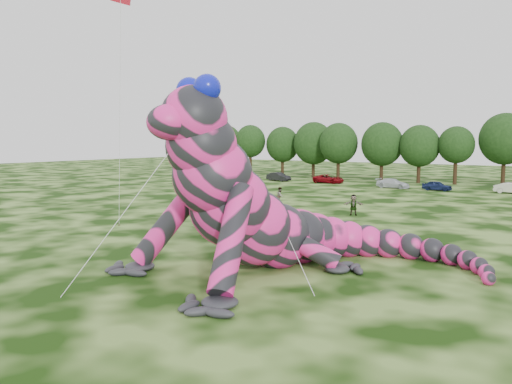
{
  "coord_description": "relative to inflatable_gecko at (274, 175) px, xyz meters",
  "views": [
    {
      "loc": [
        17.27,
        -21.04,
        6.68
      ],
      "look_at": [
        3.23,
        0.17,
        4.0
      ],
      "focal_mm": 35.0,
      "sensor_mm": 36.0,
      "label": 1
    }
  ],
  "objects": [
    {
      "name": "ground",
      "position": [
        -3.71,
        -1.17,
        -4.81
      ],
      "size": [
        240.0,
        240.0,
        0.0
      ],
      "primitive_type": "plane",
      "color": "#16330A",
      "rests_on": "ground"
    },
    {
      "name": "inflatable_gecko",
      "position": [
        0.0,
        0.0,
        0.0
      ],
      "size": [
        21.36,
        23.31,
        9.62
      ],
      "primitive_type": null,
      "rotation": [
        0.0,
        0.0,
        -0.31
      ],
      "color": "#F0258B",
      "rests_on": "ground"
    },
    {
      "name": "flying_kite",
      "position": [
        -13.5,
        1.91,
        10.3
      ],
      "size": [
        3.98,
        2.56,
        17.1
      ],
      "color": "red",
      "rests_on": "ground"
    },
    {
      "name": "tree_0",
      "position": [
        -58.27,
        58.07,
        -0.06
      ],
      "size": [
        6.91,
        6.22,
        9.51
      ],
      "primitive_type": null,
      "color": "black",
      "rests_on": "ground"
    },
    {
      "name": "tree_1",
      "position": [
        -52.07,
        56.88,
        0.09
      ],
      "size": [
        6.74,
        6.07,
        9.81
      ],
      "primitive_type": null,
      "color": "black",
      "rests_on": "ground"
    },
    {
      "name": "tree_2",
      "position": [
        -46.73,
        57.59,
        0.01
      ],
      "size": [
        7.04,
        6.34,
        9.64
      ],
      "primitive_type": null,
      "color": "black",
      "rests_on": "ground"
    },
    {
      "name": "tree_3",
      "position": [
        -39.43,
        55.9,
        -0.09
      ],
      "size": [
        5.81,
        5.23,
        9.44
      ],
      "primitive_type": null,
      "color": "black",
      "rests_on": "ground"
    },
    {
      "name": "tree_4",
      "position": [
        -33.36,
        57.54,
        -0.28
      ],
      "size": [
        6.22,
        5.6,
        9.06
      ],
      "primitive_type": null,
      "color": "black",
      "rests_on": "ground"
    },
    {
      "name": "tree_5",
      "position": [
        -26.84,
        57.27,
        0.09
      ],
      "size": [
        7.16,
        6.44,
        9.8
      ],
      "primitive_type": null,
      "color": "black",
      "rests_on": "ground"
    },
    {
      "name": "tree_6",
      "position": [
        -21.27,
        55.52,
        -0.06
      ],
      "size": [
        6.52,
        5.86,
        9.49
      ],
      "primitive_type": null,
      "color": "black",
      "rests_on": "ground"
    },
    {
      "name": "tree_7",
      "position": [
        -13.8,
        55.64,
        -0.07
      ],
      "size": [
        6.68,
        6.01,
        9.48
      ],
      "primitive_type": null,
      "color": "black",
      "rests_on": "ground"
    },
    {
      "name": "tree_8",
      "position": [
        -7.93,
        55.82,
        -0.34
      ],
      "size": [
        6.14,
        5.53,
        8.94
      ],
      "primitive_type": null,
      "color": "black",
      "rests_on": "ground"
    },
    {
      "name": "tree_9",
      "position": [
        -2.65,
        56.18,
        -0.47
      ],
      "size": [
        5.27,
        4.74,
        8.68
      ],
      "primitive_type": null,
      "color": "black",
      "rests_on": "ground"
    },
    {
      "name": "tree_10",
      "position": [
        3.68,
        57.41,
        0.44
      ],
      "size": [
        7.09,
        6.38,
        10.5
      ],
      "primitive_type": null,
      "color": "black",
      "rests_on": "ground"
    },
    {
      "name": "car_0",
      "position": [
        -37.11,
        44.93,
        -4.08
      ],
      "size": [
        4.44,
        2.12,
        1.46
      ],
      "primitive_type": "imported",
      "rotation": [
        0.0,
        0.0,
        1.66
      ],
      "color": "silver",
      "rests_on": "ground"
    },
    {
      "name": "car_1",
      "position": [
        -27.82,
        46.93,
        -4.11
      ],
      "size": [
        4.46,
        2.29,
        1.4
      ],
      "primitive_type": "imported",
      "rotation": [
        0.0,
        0.0,
        1.37
      ],
      "color": "black",
      "rests_on": "ground"
    },
    {
      "name": "car_2",
      "position": [
        -19.33,
        47.74,
        -4.13
      ],
      "size": [
        5.07,
        2.72,
        1.35
      ],
      "primitive_type": "imported",
      "rotation": [
        0.0,
        0.0,
        1.47
      ],
      "color": "maroon",
      "rests_on": "ground"
    },
    {
      "name": "car_3",
      "position": [
        -8.48,
        45.34,
        -4.15
      ],
      "size": [
        4.67,
        2.14,
        1.33
      ],
      "primitive_type": "imported",
      "rotation": [
        0.0,
        0.0,
        1.51
      ],
      "color": "silver",
      "rests_on": "ground"
    },
    {
      "name": "car_4",
      "position": [
        -2.59,
        45.39,
        -4.17
      ],
      "size": [
        3.83,
        1.75,
        1.27
      ],
      "primitive_type": "imported",
      "rotation": [
        0.0,
        0.0,
        1.5
      ],
      "color": "#16224F",
      "rests_on": "ground"
    },
    {
      "name": "car_5",
      "position": [
        6.02,
        46.75,
        -4.15
      ],
      "size": [
        4.04,
        1.57,
        1.31
      ],
      "primitive_type": "imported",
      "rotation": [
        0.0,
        0.0,
        1.52
      ],
      "color": "silver",
      "rests_on": "ground"
    },
    {
      "name": "spectator_4",
      "position": [
        -25.08,
        31.04,
        -3.96
      ],
      "size": [
        0.95,
        0.76,
        1.7
      ],
      "primitive_type": "imported",
      "rotation": [
        0.0,
        0.0,
        3.44
      ],
      "color": "gray",
      "rests_on": "ground"
    },
    {
      "name": "spectator_1",
      "position": [
        -12.47,
        21.6,
        -3.9
      ],
      "size": [
        0.9,
        1.04,
        1.82
      ],
      "primitive_type": "imported",
      "rotation": [
        0.0,
        0.0,
        1.84
      ],
      "color": "gray",
      "rests_on": "ground"
    },
    {
      "name": "spectator_5",
      "position": [
        -3.39,
        19.03,
        -3.88
      ],
      "size": [
        1.8,
        1.19,
        1.86
      ],
      "primitive_type": "imported",
      "rotation": [
        0.0,
        0.0,
        0.41
      ],
      "color": "gray",
      "rests_on": "ground"
    }
  ]
}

